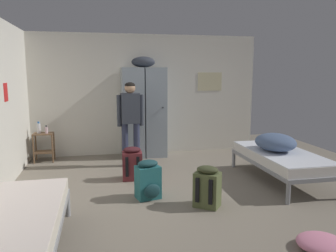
# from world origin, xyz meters

# --- Properties ---
(ground_plane) EXTENTS (8.13, 8.13, 0.00)m
(ground_plane) POSITION_xyz_m (0.00, 0.00, 0.00)
(ground_plane) COLOR gray
(room_backdrop) EXTENTS (4.91, 5.14, 2.55)m
(room_backdrop) POSITION_xyz_m (-1.23, 1.27, 1.28)
(room_backdrop) COLOR silver
(room_backdrop) RESTS_ON ground_plane
(locker_bank) EXTENTS (0.90, 0.55, 2.07)m
(locker_bank) POSITION_xyz_m (-0.09, 2.26, 0.97)
(locker_bank) COLOR #8C99A3
(locker_bank) RESTS_ON ground_plane
(shelf_unit) EXTENTS (0.38, 0.30, 0.57)m
(shelf_unit) POSITION_xyz_m (-2.10, 2.22, 0.35)
(shelf_unit) COLOR brown
(shelf_unit) RESTS_ON ground_plane
(bed_left_front) EXTENTS (0.90, 1.90, 0.49)m
(bed_left_front) POSITION_xyz_m (-1.85, -1.47, 0.38)
(bed_left_front) COLOR gray
(bed_left_front) RESTS_ON ground_plane
(bed_right) EXTENTS (0.90, 1.90, 0.49)m
(bed_right) POSITION_xyz_m (1.85, 0.15, 0.38)
(bed_right) COLOR gray
(bed_right) RESTS_ON ground_plane
(bedding_heap) EXTENTS (0.62, 0.75, 0.28)m
(bedding_heap) POSITION_xyz_m (1.78, 0.23, 0.63)
(bedding_heap) COLOR slate
(bedding_heap) RESTS_ON bed_right
(person_traveler) EXTENTS (0.50, 0.22, 1.57)m
(person_traveler) POSITION_xyz_m (-0.44, 1.54, 0.95)
(person_traveler) COLOR #2D334C
(person_traveler) RESTS_ON ground_plane
(water_bottle) EXTENTS (0.07, 0.07, 0.23)m
(water_bottle) POSITION_xyz_m (-2.18, 2.24, 0.67)
(water_bottle) COLOR white
(water_bottle) RESTS_ON shelf_unit
(lotion_bottle) EXTENTS (0.06, 0.06, 0.16)m
(lotion_bottle) POSITION_xyz_m (-2.03, 2.18, 0.64)
(lotion_bottle) COLOR beige
(lotion_bottle) RESTS_ON shelf_unit
(backpack_olive) EXTENTS (0.41, 0.42, 0.55)m
(backpack_olive) POSITION_xyz_m (0.35, -0.61, 0.26)
(backpack_olive) COLOR #566038
(backpack_olive) RESTS_ON ground_plane
(backpack_teal) EXTENTS (0.37, 0.38, 0.55)m
(backpack_teal) POSITION_xyz_m (-0.37, -0.17, 0.26)
(backpack_teal) COLOR #23666B
(backpack_teal) RESTS_ON ground_plane
(backpack_maroon) EXTENTS (0.34, 0.35, 0.55)m
(backpack_maroon) POSITION_xyz_m (-0.50, 0.73, 0.26)
(backpack_maroon) COLOR maroon
(backpack_maroon) RESTS_ON ground_plane
(clothes_pile_pink) EXTENTS (0.48, 0.47, 0.13)m
(clothes_pile_pink) POSITION_xyz_m (1.11, -1.89, 0.07)
(clothes_pile_pink) COLOR pink
(clothes_pile_pink) RESTS_ON ground_plane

